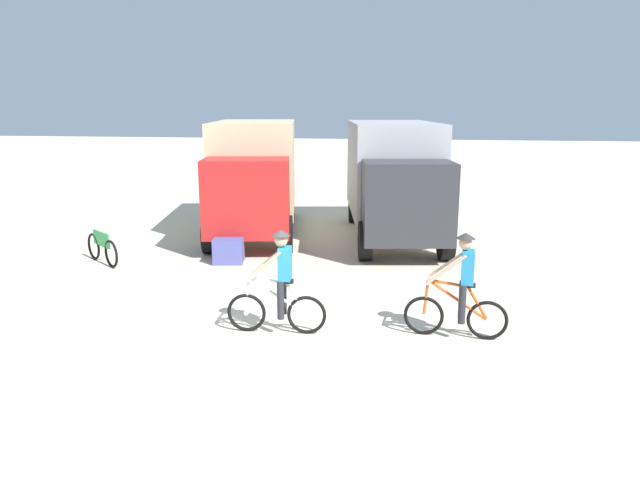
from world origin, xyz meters
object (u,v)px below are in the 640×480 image
object	(u,v)px
box_truck_tan_camper	(254,171)
cyclist_orange_shirt	(279,286)
box_truck_grey_hauler	(394,174)
cyclist_cowboy_hat	(460,289)
bicycle_spare	(102,248)
supply_crate	(229,250)

from	to	relation	value
box_truck_tan_camper	cyclist_orange_shirt	size ratio (longest dim) A/B	3.88
box_truck_grey_hauler	cyclist_cowboy_hat	bearing A→B (deg)	-79.51
box_truck_grey_hauler	bicycle_spare	distance (m)	8.27
box_truck_grey_hauler	supply_crate	distance (m)	5.55
box_truck_grey_hauler	cyclist_orange_shirt	size ratio (longest dim) A/B	3.86
box_truck_tan_camper	cyclist_cowboy_hat	bearing A→B (deg)	-54.15
box_truck_grey_hauler	cyclist_orange_shirt	distance (m)	8.21
cyclist_cowboy_hat	supply_crate	size ratio (longest dim) A/B	2.50
box_truck_grey_hauler	box_truck_tan_camper	bearing A→B (deg)	178.56
box_truck_grey_hauler	cyclist_cowboy_hat	world-z (taller)	box_truck_grey_hauler
cyclist_cowboy_hat	supply_crate	distance (m)	6.74
box_truck_tan_camper	supply_crate	size ratio (longest dim) A/B	9.71
cyclist_cowboy_hat	supply_crate	bearing A→B (deg)	142.55
cyclist_cowboy_hat	bicycle_spare	size ratio (longest dim) A/B	1.31
box_truck_tan_camper	supply_crate	bearing A→B (deg)	-85.13
box_truck_tan_camper	cyclist_cowboy_hat	world-z (taller)	box_truck_tan_camper
cyclist_orange_shirt	bicycle_spare	size ratio (longest dim) A/B	1.31
box_truck_tan_camper	cyclist_orange_shirt	world-z (taller)	box_truck_tan_camper
supply_crate	cyclist_orange_shirt	bearing A→B (deg)	-62.12
supply_crate	bicycle_spare	bearing A→B (deg)	-169.44
cyclist_orange_shirt	box_truck_tan_camper	bearing A→B (deg)	107.96
cyclist_orange_shirt	bicycle_spare	xyz separation A→B (m)	(-5.37, 3.79, -0.45)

